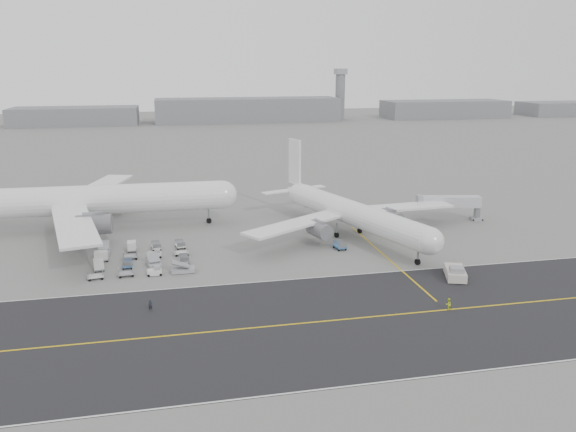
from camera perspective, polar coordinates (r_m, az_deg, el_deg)
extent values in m
plane|color=gray|center=(91.22, -6.79, -6.45)|extent=(700.00, 700.00, 0.00)
cube|color=#252427|center=(75.42, -1.66, -11.13)|extent=(220.00, 32.00, 0.02)
cube|color=gold|center=(75.41, -1.66, -11.11)|extent=(220.00, 0.30, 0.01)
cube|color=silver|center=(89.68, -3.45, -6.73)|extent=(220.00, 0.25, 0.01)
cube|color=silver|center=(61.89, 1.05, -17.45)|extent=(220.00, 0.25, 0.01)
cube|color=gold|center=(102.44, 9.94, -4.12)|extent=(0.30, 40.00, 0.01)
cylinder|color=gray|center=(366.09, 5.31, 11.99)|extent=(6.00, 6.00, 28.00)
cube|color=#9E9EA3|center=(365.60, 5.37, 14.41)|extent=(7.00, 7.00, 3.50)
cylinder|color=white|center=(123.27, -19.08, 1.57)|extent=(53.51, 7.26, 6.12)
sphere|color=white|center=(122.07, -6.61, 2.18)|extent=(6.00, 6.00, 6.00)
cube|color=white|center=(108.26, -20.90, -0.82)|extent=(12.83, 30.02, 0.45)
cube|color=white|center=(139.20, -18.67, 2.76)|extent=(13.98, 29.98, 0.45)
cylinder|color=slate|center=(113.01, -19.10, -0.82)|extent=(6.59, 3.93, 3.79)
cylinder|color=slate|center=(134.28, -17.80, 1.73)|extent=(6.59, 3.93, 3.79)
cylinder|color=black|center=(123.29, -8.04, -0.47)|extent=(1.17, 0.52, 1.16)
cylinder|color=black|center=(121.47, -20.00, -1.49)|extent=(1.17, 0.52, 1.16)
cylinder|color=black|center=(128.45, -19.50, -0.57)|extent=(1.17, 0.52, 1.16)
cylinder|color=gray|center=(122.88, -8.06, 0.25)|extent=(0.36, 0.36, 3.21)
cylinder|color=white|center=(111.67, 6.68, 0.26)|extent=(18.06, 41.46, 4.83)
sphere|color=white|center=(96.42, 14.22, -2.51)|extent=(4.73, 4.73, 4.73)
cone|color=white|center=(129.35, 0.79, 2.57)|extent=(6.75, 9.18, 4.35)
cube|color=white|center=(128.50, 0.69, 5.52)|extent=(1.95, 4.54, 10.28)
cube|color=white|center=(127.88, -1.01, 2.48)|extent=(8.04, 4.66, 0.25)
cube|color=white|center=(132.16, 2.19, 2.89)|extent=(8.04, 4.66, 0.25)
cube|color=white|center=(105.72, 0.81, -0.82)|extent=(22.24, 16.81, 0.45)
cube|color=white|center=(120.46, 11.22, 0.87)|extent=(23.46, 7.00, 0.45)
cylinder|color=slate|center=(106.45, 3.22, -1.41)|extent=(4.48, 5.83, 2.99)
cylinder|color=slate|center=(116.71, 10.38, -0.16)|extent=(4.48, 5.83, 2.99)
cylinder|color=black|center=(99.53, 13.02, -4.56)|extent=(0.81, 1.15, 1.05)
cylinder|color=black|center=(112.41, 4.96, -1.94)|extent=(0.81, 1.15, 1.05)
cylinder|color=black|center=(115.74, 7.30, -1.50)|extent=(0.81, 1.15, 1.05)
cylinder|color=gray|center=(99.12, 13.07, -3.87)|extent=(0.36, 0.36, 2.54)
cube|color=beige|center=(95.07, 16.61, -5.56)|extent=(4.82, 6.69, 1.37)
cube|color=#9E9EA3|center=(93.45, 16.78, -5.26)|extent=(2.69, 2.57, 0.88)
cylinder|color=gray|center=(98.63, 16.30, -4.99)|extent=(1.01, 2.44, 0.16)
cylinder|color=black|center=(92.84, 16.02, -6.27)|extent=(0.67, 0.96, 0.88)
cylinder|color=black|center=(93.24, 17.57, -6.30)|extent=(0.67, 0.96, 0.88)
cylinder|color=black|center=(97.19, 15.66, -5.28)|extent=(0.67, 0.96, 0.88)
cylinder|color=black|center=(97.57, 17.15, -5.31)|extent=(0.67, 0.96, 0.88)
cylinder|color=gray|center=(131.28, 18.65, 0.39)|extent=(1.46, 1.46, 3.65)
cube|color=#9E9EA3|center=(131.64, 18.59, -0.24)|extent=(2.81, 2.81, 0.64)
cube|color=silver|center=(128.84, 16.04, 1.42)|extent=(13.90, 5.32, 2.37)
cube|color=#9E9EA3|center=(127.20, 13.20, 1.44)|extent=(1.67, 3.08, 2.73)
cylinder|color=black|center=(132.89, 18.87, -0.15)|extent=(0.38, 0.59, 0.55)
imported|color=black|center=(81.77, -13.80, -8.80)|extent=(0.62, 0.44, 1.62)
imported|color=#D2EE1C|center=(82.87, 15.97, -8.60)|extent=(0.92, 0.76, 1.71)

